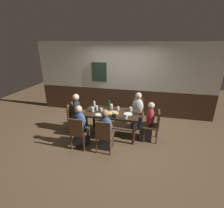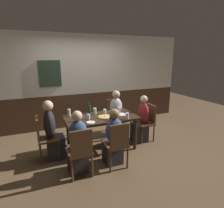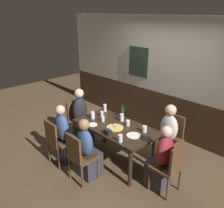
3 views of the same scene
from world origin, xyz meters
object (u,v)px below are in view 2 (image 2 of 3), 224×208
pizza (105,117)px  tumbler_short (89,117)px  pint_glass_amber (119,110)px  beer_bottle_green (89,109)px  tumbler_water (69,113)px  beer_glass_half (105,112)px  person_head_east (141,122)px  condiment_caddy (113,118)px  dining_table (101,121)px  highball_clear (95,111)px  plate_white_large (122,114)px  chair_right_far (114,114)px  pint_glass_pale (77,118)px  person_mid_near (113,141)px  person_right_far (117,116)px  chair_left_near (80,150)px  chair_head_west (44,136)px  chair_head_east (147,120)px  chair_mid_near (117,143)px  plate_white_small (91,122)px  beer_glass_tall (127,116)px  person_left_near (78,147)px  person_head_west (53,134)px  pint_glass_stout (78,116)px

pizza → tumbler_short: tumbler_short is taller
pint_glass_amber → beer_bottle_green: bearing=167.6°
tumbler_water → beer_glass_half: 0.78m
person_head_east → condiment_caddy: bearing=-160.0°
dining_table → highball_clear: 0.28m
person_head_east → plate_white_large: person_head_east is taller
chair_right_far → pint_glass_pale: (-1.21, -0.91, 0.30)m
person_mid_near → person_right_far: person_right_far is taller
chair_left_near → chair_head_west: bearing=121.7°
chair_head_east → highball_clear: bearing=169.5°
chair_mid_near → chair_head_west: size_ratio=1.00×
person_right_far → tumbler_water: size_ratio=7.30×
person_mid_near → condiment_caddy: bearing=68.0°
beer_bottle_green → plate_white_small: size_ratio=1.46×
plate_white_small → pizza: bearing=27.9°
chair_head_east → condiment_caddy: size_ratio=8.00×
chair_mid_near → tumbler_water: tumbler_water is taller
beer_glass_half → chair_head_east: bearing=-9.2°
pizza → tumbler_water: tumbler_water is taller
beer_glass_tall → condiment_caddy: size_ratio=1.13×
tumbler_water → condiment_caddy: bearing=-39.8°
person_left_near → condiment_caddy: person_left_near is taller
plate_white_small → condiment_caddy: bearing=-6.3°
chair_head_west → beer_bottle_green: size_ratio=3.52×
pizza → beer_glass_tall: (0.39, -0.27, 0.04)m
dining_table → tumbler_short: tumbler_short is taller
chair_head_west → highball_clear: 1.18m
chair_head_east → person_left_near: person_left_near is taller
person_right_far → highball_clear: size_ratio=8.12×
person_head_west → pint_glass_amber: person_head_west is taller
dining_table → person_right_far: (0.67, 0.66, -0.16)m
chair_mid_near → person_mid_near: bearing=90.0°
pint_glass_stout → beer_glass_half: 0.63m
person_right_far → beer_bottle_green: size_ratio=4.58×
chair_left_near → beer_glass_half: chair_left_near is taller
chair_head_east → person_mid_near: (-1.18, -0.66, -0.04)m
tumbler_water → condiment_caddy: 0.99m
person_mid_near → highball_clear: 0.95m
chair_head_east → pizza: 1.15m
chair_left_near → person_left_near: size_ratio=0.77×
person_head_east → pint_glass_amber: size_ratio=10.15×
person_head_west → condiment_caddy: (1.16, -0.32, 0.28)m
person_left_near → beer_glass_tall: bearing=15.7°
tumbler_short → plate_white_small: 0.23m
beer_glass_half → person_head_west: bearing=-171.8°
chair_left_near → person_head_east: bearing=25.9°
condiment_caddy → beer_bottle_green: bearing=113.8°
beer_glass_half → plate_white_large: (0.32, -0.21, -0.04)m
pizza → condiment_caddy: 0.26m
tumbler_water → pizza: bearing=-29.4°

